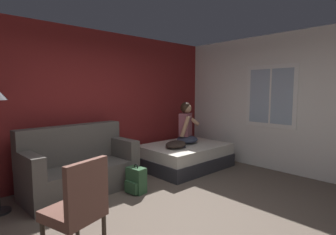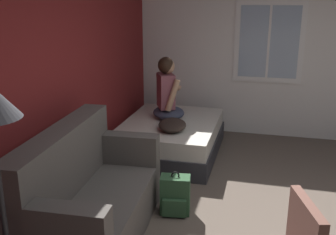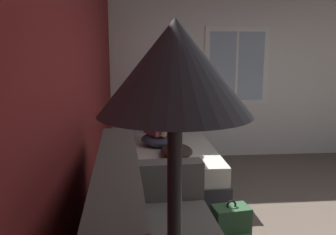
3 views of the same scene
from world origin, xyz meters
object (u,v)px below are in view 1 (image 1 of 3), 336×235
Objects in this scene: bed at (185,156)px; throw_pillow at (176,144)px; couch at (79,167)px; person_seated at (186,127)px; cell_phone at (183,147)px; side_chair at (78,206)px; backpack at (136,181)px.

bed is 0.49m from throw_pillow.
person_seated is (2.32, -0.14, 0.44)m from couch.
couch reaches higher than throw_pillow.
cell_phone is (-0.33, -0.22, -0.35)m from person_seated.
side_chair reaches higher than backpack.
person_seated is at bearing -3.43° from couch.
backpack is at bearing -46.81° from couch.
cell_phone is at bearing -6.72° from throw_pillow.
throw_pillow reaches higher than backpack.
person_seated is 1.82× the size of throw_pillow.
couch is 12.10× the size of cell_phone.
side_chair is 1.71m from backpack.
couch is at bearing -166.86° from cell_phone.
side_chair is 2.87m from throw_pillow.
person_seated reaches higher than backpack.
backpack is at bearing -162.96° from person_seated.
throw_pillow is (2.56, 1.31, 0.02)m from side_chair.
couch is 1.99× the size of person_seated.
side_chair is at bearing -152.84° from throw_pillow.
couch is at bearing 65.84° from side_chair.
person_seated reaches higher than couch.
bed is 1.98× the size of person_seated.
bed is at bearing 16.72° from throw_pillow.
person_seated reaches higher than bed.
person_seated is at bearing 21.24° from throw_pillow.
backpack is at bearing -144.23° from cell_phone.
side_chair is 1.12× the size of person_seated.
side_chair is at bearing -131.46° from cell_phone.
couch is 3.80× the size of backpack.
throw_pillow is (-0.50, -0.19, -0.29)m from person_seated.
cell_phone reaches higher than backpack.
couch is at bearing 133.19° from backpack.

